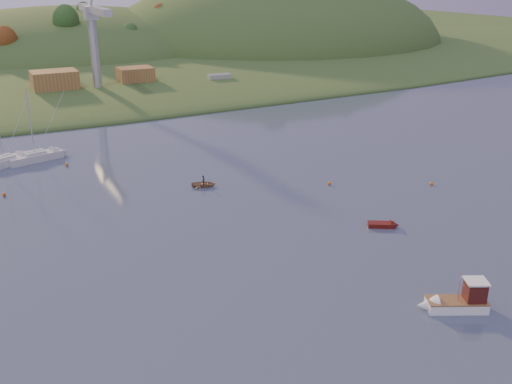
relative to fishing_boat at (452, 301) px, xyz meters
name	(u,v)px	position (x,y,z in m)	size (l,w,h in m)	color
ground	(409,371)	(-9.77, -5.19, -0.94)	(500.00, 500.00, 0.00)	#333F54
far_shore	(34,49)	(-9.77, 224.81, -0.94)	(620.00, 220.00, 1.50)	#284B1E
shore_slope	(61,72)	(-9.77, 159.81, -0.94)	(640.00, 150.00, 7.00)	#284B1E
hill_center	(68,54)	(0.23, 204.81, -0.94)	(140.00, 120.00, 36.00)	#284B1E
hill_right	(274,46)	(85.23, 189.81, -0.94)	(150.00, 130.00, 60.00)	#284B1E
hillside_trees	(51,64)	(-9.77, 179.81, -0.94)	(280.00, 50.00, 32.00)	#234D1B
wharf	(109,91)	(-4.77, 116.81, 0.26)	(42.00, 16.00, 2.40)	slate
shed_west	(55,80)	(-17.77, 117.81, 3.86)	(11.00, 8.00, 4.80)	olive
shed_east	(135,75)	(3.23, 118.81, 3.46)	(9.00, 7.00, 4.00)	olive
dock_crane	(94,29)	(-7.77, 113.20, 16.23)	(3.20, 28.00, 20.30)	#B7B7BC
fishing_boat	(452,301)	(0.00, 0.00, 0.00)	(6.90, 4.81, 4.26)	white
sailboat_near	(4,161)	(-34.48, 66.66, -0.15)	(9.21, 6.72, 12.52)	silver
sailboat_far	(35,156)	(-29.45, 67.07, -0.14)	(9.51, 4.96, 12.65)	silver
canoe	(204,184)	(-8.44, 42.26, -0.56)	(2.62, 3.67, 0.76)	#9E7A57
paddler	(204,182)	(-8.44, 42.26, -0.18)	(0.55, 0.36, 1.52)	black
red_tender	(387,225)	(6.86, 17.95, -0.66)	(4.11, 3.18, 1.35)	#51100B
work_vessel	(219,83)	(25.23, 112.81, 0.42)	(15.16, 6.19, 3.82)	slate
buoy_1	(329,183)	(8.89, 34.12, -0.69)	(0.50, 0.50, 0.50)	#E95D0C
buoy_2	(4,194)	(-35.78, 51.88, -0.69)	(0.50, 0.50, 0.50)	#E95D0C
buoy_3	(67,165)	(-25.18, 61.76, -0.69)	(0.50, 0.50, 0.50)	#E95D0C
buoy_4	(432,184)	(22.74, 26.91, -0.69)	(0.50, 0.50, 0.50)	#E95D0C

